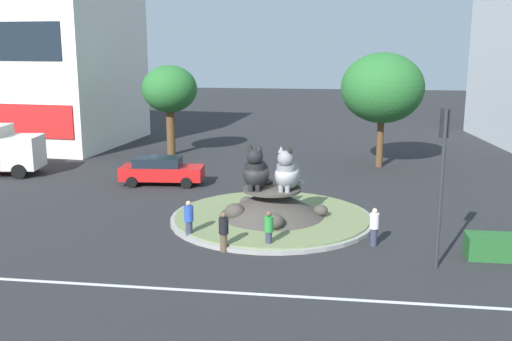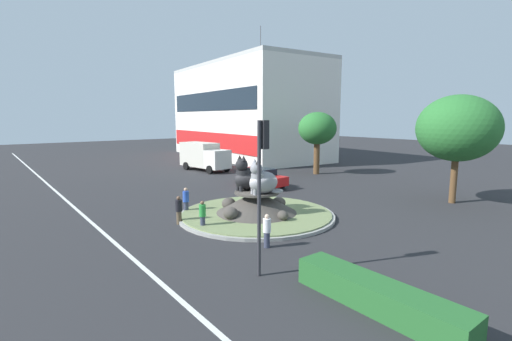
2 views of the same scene
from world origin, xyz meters
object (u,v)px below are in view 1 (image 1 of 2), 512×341
cat_statue_grey (287,173)px  pedestrian_white_shirt (374,226)px  sedan_on_far_lane (161,170)px  pedestrian_blue_shirt (189,219)px  pedestrian_green_shirt (269,229)px  cat_statue_black (256,172)px  second_tree_near_tower (170,90)px  pedestrian_black_shirt (224,231)px  traffic_light_mast (443,160)px  broadleaf_tree_behind_island (382,88)px

cat_statue_grey → pedestrian_white_shirt: 4.97m
pedestrian_white_shirt → sedan_on_far_lane: size_ratio=0.32×
pedestrian_blue_shirt → pedestrian_green_shirt: bearing=83.3°
pedestrian_white_shirt → sedan_on_far_lane: sedan_on_far_lane is taller
cat_statue_black → sedan_on_far_lane: size_ratio=0.45×
second_tree_near_tower → pedestrian_black_shirt: bearing=-68.3°
pedestrian_green_shirt → sedan_on_far_lane: size_ratio=0.32×
pedestrian_green_shirt → pedestrian_black_shirt: pedestrian_black_shirt is taller
sedan_on_far_lane → cat_statue_black: bearing=-48.7°
cat_statue_grey → traffic_light_mast: (6.00, -4.87, 1.75)m
cat_statue_black → broadleaf_tree_behind_island: size_ratio=0.29×
cat_statue_black → pedestrian_black_shirt: size_ratio=1.36×
sedan_on_far_lane → second_tree_near_tower: bearing=98.0°
traffic_light_mast → pedestrian_white_shirt: traffic_light_mast is taller
second_tree_near_tower → pedestrian_black_shirt: 21.71m
broadleaf_tree_behind_island → sedan_on_far_lane: (-12.99, -6.95, -4.40)m
broadleaf_tree_behind_island → pedestrian_white_shirt: (-1.18, -16.08, -4.42)m
cat_statue_grey → pedestrian_blue_shirt: cat_statue_grey is taller
cat_statue_black → pedestrian_green_shirt: bearing=15.3°
traffic_light_mast → sedan_on_far_lane: traffic_light_mast is taller
cat_statue_black → sedan_on_far_lane: (-6.54, 6.35, -1.50)m
cat_statue_grey → pedestrian_green_shirt: size_ratio=1.37×
second_tree_near_tower → pedestrian_green_shirt: size_ratio=4.14×
cat_statue_grey → sedan_on_far_lane: cat_statue_grey is taller
pedestrian_blue_shirt → pedestrian_white_shirt: bearing=97.7°
traffic_light_mast → pedestrian_blue_shirt: bearing=82.2°
second_tree_near_tower → pedestrian_blue_shirt: (6.11, -18.49, -3.93)m
cat_statue_black → cat_statue_grey: cat_statue_black is taller
second_tree_near_tower → sedan_on_far_lane: 10.19m
cat_statue_black → second_tree_near_tower: size_ratio=0.34×
pedestrian_green_shirt → pedestrian_white_shirt: size_ratio=1.00×
cat_statue_grey → broadleaf_tree_behind_island: bearing=167.8°
traffic_light_mast → cat_statue_black: bearing=59.9°
cat_statue_grey → traffic_light_mast: 7.93m
pedestrian_blue_shirt → broadleaf_tree_behind_island: bearing=157.5°
pedestrian_black_shirt → pedestrian_blue_shirt: size_ratio=0.97×
traffic_light_mast → second_tree_near_tower: 25.92m
traffic_light_mast → broadleaf_tree_behind_island: 18.22m
cat_statue_grey → pedestrian_black_shirt: cat_statue_grey is taller
pedestrian_green_shirt → pedestrian_white_shirt: 4.34m
cat_statue_grey → pedestrian_white_shirt: bearing=62.3°
second_tree_near_tower → sedan_on_far_lane: second_tree_near_tower is taller
pedestrian_white_shirt → cat_statue_grey: bearing=-107.4°
sedan_on_far_lane → broadleaf_tree_behind_island: bearing=23.7°
traffic_light_mast → sedan_on_far_lane: size_ratio=1.20×
traffic_light_mast → broadleaf_tree_behind_island: size_ratio=0.78×
cat_statue_black → pedestrian_black_shirt: bearing=-9.4°
pedestrian_white_shirt → second_tree_near_tower: bearing=-124.1°
traffic_light_mast → second_tree_near_tower: bearing=41.1°
traffic_light_mast → pedestrian_green_shirt: traffic_light_mast is taller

